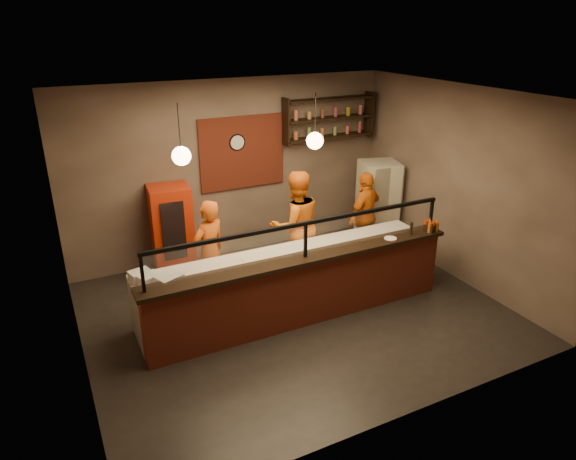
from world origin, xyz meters
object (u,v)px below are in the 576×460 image
cook_mid (296,226)px  fridge (377,204)px  red_cooler (172,230)px  pizza_dough (261,257)px  wall_clock (237,142)px  cook_right (365,215)px  condiment_caddy (431,227)px  cook_left (209,252)px  pepper_mill (411,229)px

cook_mid → fridge: cook_mid is taller
red_cooler → pizza_dough: (0.82, -1.91, 0.12)m
wall_clock → cook_right: bearing=-33.0°
red_cooler → pizza_dough: 2.08m
cook_right → red_cooler: bearing=-39.7°
wall_clock → cook_mid: size_ratio=0.16×
cook_mid → condiment_caddy: size_ratio=9.50×
fridge → condiment_caddy: size_ratio=8.33×
red_cooler → cook_left: bearing=-72.2°
cook_left → pepper_mill: size_ratio=8.20×
cook_right → fridge: bearing=-167.8°
cook_left → red_cooler: size_ratio=1.06×
wall_clock → cook_left: 2.27m
wall_clock → cook_mid: wall_clock is taller
cook_right → condiment_caddy: (0.15, -1.54, 0.30)m
cook_right → pizza_dough: cook_right is taller
wall_clock → pepper_mill: 3.41m
red_cooler → fridge: bearing=-2.7°
fridge → pepper_mill: bearing=-95.6°
fridge → wall_clock: bearing=177.3°
condiment_caddy → pepper_mill: (-0.38, 0.02, 0.05)m
cook_right → cook_left: bearing=-18.8°
pizza_dough → pepper_mill: pepper_mill is taller
red_cooler → pepper_mill: red_cooler is taller
cook_left → cook_right: (3.05, 0.26, -0.01)m
fridge → condiment_caddy: (-0.40, -1.94, 0.29)m
cook_mid → pizza_dough: size_ratio=3.32×
cook_left → cook_mid: 1.54m
cook_right → pizza_dough: bearing=-2.7°
fridge → pizza_dough: size_ratio=2.91×
pepper_mill → red_cooler: bearing=141.1°
cook_left → fridge: bearing=166.3°
cook_left → cook_mid: bearing=159.8°
cook_left → cook_mid: cook_mid is taller
cook_left → condiment_caddy: bearing=134.1°
red_cooler → condiment_caddy: (3.46, -2.50, 0.33)m
pepper_mill → fridge: bearing=67.9°
pizza_dough → cook_mid: bearing=39.0°
wall_clock → red_cooler: size_ratio=0.19×
cook_left → red_cooler: cook_left is taller
cook_right → pizza_dough: 2.66m
cook_right → cook_mid: bearing=-17.7°
condiment_caddy → cook_right: bearing=95.5°
cook_mid → pepper_mill: size_ratio=9.32×
fridge → cook_left: bearing=-153.2°
fridge → red_cooler: (-3.86, 0.56, -0.04)m
wall_clock → red_cooler: bearing=-167.1°
pizza_dough → condiment_caddy: 2.71m
pizza_dough → pepper_mill: bearing=-14.4°
cook_mid → cook_right: 1.52m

